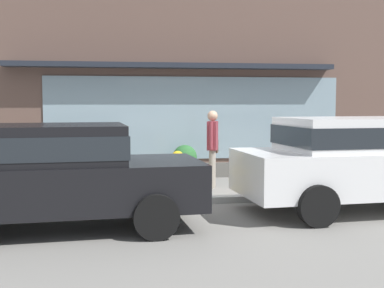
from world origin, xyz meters
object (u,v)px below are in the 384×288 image
at_px(parked_car_white, 364,158).
at_px(potted_plant_low_front, 185,160).
at_px(potted_plant_near_hydrant, 114,165).
at_px(pedestrian_with_handbag, 213,143).
at_px(parked_car_black, 54,170).
at_px(potted_plant_by_entrance, 312,160).
at_px(potted_plant_window_left, 0,159).
at_px(fire_hydrant, 178,173).

xyz_separation_m(parked_car_white, potted_plant_low_front, (-2.62, 3.63, -0.41)).
bearing_deg(potted_plant_near_hydrant, parked_car_white, -41.64).
bearing_deg(potted_plant_low_front, pedestrian_with_handbag, -62.82).
distance_m(pedestrian_with_handbag, parked_car_white, 3.43).
distance_m(parked_car_black, potted_plant_by_entrance, 7.26).
xyz_separation_m(parked_car_black, potted_plant_window_left, (-1.70, 4.17, -0.28)).
bearing_deg(parked_car_white, potted_plant_by_entrance, 76.68).
relative_size(pedestrian_with_handbag, potted_plant_near_hydrant, 2.01).
distance_m(fire_hydrant, pedestrian_with_handbag, 1.20).
xyz_separation_m(fire_hydrant, pedestrian_with_handbag, (0.85, 0.65, 0.55)).
distance_m(fire_hydrant, potted_plant_by_entrance, 4.05).
height_order(pedestrian_with_handbag, parked_car_black, pedestrian_with_handbag).
bearing_deg(potted_plant_window_left, fire_hydrant, -22.52).
relative_size(fire_hydrant, potted_plant_by_entrance, 1.08).
distance_m(pedestrian_with_handbag, parked_car_black, 4.39).
bearing_deg(fire_hydrant, pedestrian_with_handbag, 37.32).
xyz_separation_m(potted_plant_by_entrance, potted_plant_near_hydrant, (-4.90, -0.09, -0.01)).
distance_m(parked_car_white, potted_plant_window_left, 7.71).
height_order(parked_car_black, potted_plant_low_front, parked_car_black).
height_order(potted_plant_low_front, potted_plant_by_entrance, potted_plant_low_front).
distance_m(fire_hydrant, parked_car_white, 3.64).
height_order(fire_hydrant, parked_car_white, parked_car_white).
bearing_deg(fire_hydrant, parked_car_white, -34.29).
bearing_deg(parked_car_white, parked_car_black, -177.99).
distance_m(fire_hydrant, potted_plant_low_front, 1.64).
relative_size(potted_plant_window_left, potted_plant_low_front, 1.43).
relative_size(parked_car_white, potted_plant_window_left, 3.70).
relative_size(pedestrian_with_handbag, potted_plant_by_entrance, 2.06).
relative_size(fire_hydrant, potted_plant_low_front, 1.02).
height_order(fire_hydrant, potted_plant_low_front, fire_hydrant).
relative_size(fire_hydrant, pedestrian_with_handbag, 0.52).
bearing_deg(potted_plant_low_front, fire_hydrant, -102.69).
height_order(pedestrian_with_handbag, potted_plant_by_entrance, pedestrian_with_handbag).
xyz_separation_m(parked_car_black, potted_plant_near_hydrant, (0.82, 4.36, -0.47)).
xyz_separation_m(fire_hydrant, parked_car_white, (2.98, -2.03, 0.47)).
xyz_separation_m(parked_car_black, potted_plant_by_entrance, (5.72, 4.45, -0.46)).
bearing_deg(pedestrian_with_handbag, fire_hydrant, 147.19).
bearing_deg(pedestrian_with_handbag, potted_plant_by_entrance, -46.46).
bearing_deg(potted_plant_window_left, potted_plant_by_entrance, 2.10).
xyz_separation_m(parked_car_white, potted_plant_window_left, (-6.80, 3.62, -0.31)).
bearing_deg(parked_car_black, parked_car_white, 2.01).
xyz_separation_m(potted_plant_low_front, potted_plant_near_hydrant, (-1.65, 0.17, -0.10)).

